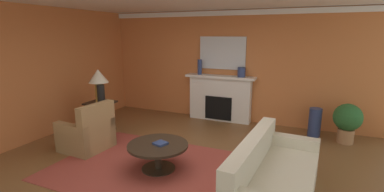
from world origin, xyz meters
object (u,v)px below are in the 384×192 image
Objects in this scene: armchair_near_window at (88,134)px; table_lamp at (98,79)px; fireplace at (220,99)px; potted_plant at (347,120)px; sofa at (273,181)px; coffee_table at (158,151)px; side_table at (101,115)px; vase_on_side_table at (101,94)px; vase_tall_corner at (315,122)px; vase_mantel_right at (241,72)px; mantel_mirror at (222,53)px; vase_mantel_left at (200,67)px.

table_lamp reaches higher than armchair_near_window.
fireplace is 2.16× the size of potted_plant.
coffee_table is at bearing 175.02° from sofa.
vase_on_side_table reaches higher than side_table.
vase_on_side_table is at bearing -158.39° from vase_tall_corner.
fireplace is 3.02m from table_lamp.
fireplace is 2.94m from vase_on_side_table.
vase_tall_corner is (4.53, 1.61, -0.08)m from side_table.
vase_tall_corner reaches higher than coffee_table.
coffee_table is at bearing -91.75° from fireplace.
vase_mantel_right is 2.01m from vase_tall_corner.
sofa reaches higher than side_table.
vase_mantel_right is at bearing -17.18° from mantel_mirror.
vase_mantel_left is 3.03m from vase_tall_corner.
vase_tall_corner is (4.53, 1.61, -0.91)m from table_lamp.
table_lamp is at bearing -164.12° from potted_plant.
armchair_near_window is at bearing -113.65° from vase_mantel_left.
side_table is 1.80× the size of vase_mantel_left.
coffee_table is 1.33× the size of table_lamp.
fireplace is at bearing 171.03° from potted_plant.
armchair_near_window is at bearing -152.86° from potted_plant.
mantel_mirror is at bearing 162.82° from vase_mantel_right.
fireplace reaches higher than vase_on_side_table.
mantel_mirror is 1.26× the size of armchair_near_window.
mantel_mirror is (-0.00, 0.12, 1.18)m from fireplace.
mantel_mirror reaches higher than table_lamp.
mantel_mirror is at bearing 42.18° from table_lamp.
vase_mantel_left reaches higher than potted_plant.
side_table is at bearing 0.00° from table_lamp.
vase_mantel_left is at bearing 180.00° from vase_mantel_right.
armchair_near_window is 0.95× the size of coffee_table.
vase_mantel_right reaches higher than sofa.
fireplace is 4.62× the size of vase_mantel_left.
sofa is 2.95m from potted_plant.
sofa is 4.09m from vase_on_side_table.
table_lamp is at bearing -146.29° from vase_mantel_right.
potted_plant is (2.33, -0.41, -0.81)m from vase_mantel_right.
potted_plant reaches higher than vase_tall_corner.
armchair_near_window is 1.69m from coffee_table.
vase_mantel_left is (-0.55, -0.17, -0.37)m from mantel_mirror.
mantel_mirror reaches higher than coffee_table.
mantel_mirror reaches higher than fireplace.
vase_on_side_table reaches higher than coffee_table.
vase_mantel_left is at bearing 52.10° from vase_on_side_table.
vase_mantel_right is (2.80, 1.86, 0.90)m from side_table.
vase_mantel_right is at bearing -5.14° from fireplace.
vase_mantel_left reaches higher than sofa.
sofa is 2.59× the size of potted_plant.
side_table is 2.70m from vase_mantel_left.
vase_mantel_right is (2.80, 1.86, 0.08)m from table_lamp.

